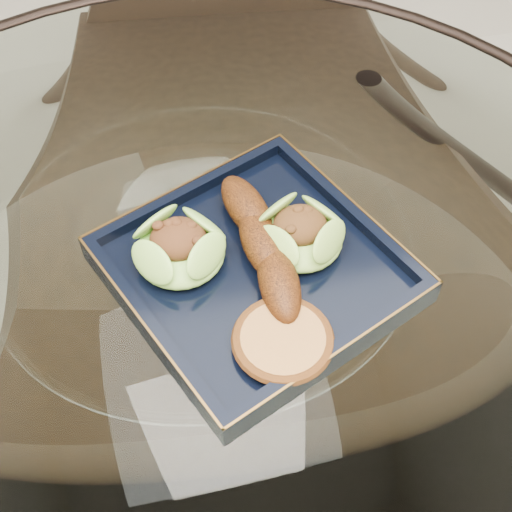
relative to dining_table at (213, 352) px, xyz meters
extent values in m
plane|color=beige|center=(0.00, 0.00, -0.60)|extent=(4.00, 4.00, 0.00)
cylinder|color=white|center=(0.00, 0.00, 0.16)|extent=(1.10, 1.10, 0.01)
torus|color=black|center=(0.00, 0.00, 0.16)|extent=(1.13, 1.13, 0.02)
torus|color=black|center=(0.00, 0.00, -0.48)|extent=(0.81, 0.81, 0.02)
cylinder|color=black|center=(0.28, 0.28, -0.22)|extent=(0.04, 0.04, 0.75)
cylinder|color=black|center=(-0.28, 0.28, -0.22)|extent=(0.04, 0.04, 0.75)
cube|color=black|center=(0.10, 0.39, -0.15)|extent=(0.45, 0.45, 0.04)
cube|color=black|center=(0.12, 0.56, 0.10)|extent=(0.38, 0.08, 0.44)
cylinder|color=black|center=(-0.09, 0.24, -0.38)|extent=(0.03, 0.03, 0.43)
cylinder|color=black|center=(0.25, 0.19, -0.38)|extent=(0.03, 0.03, 0.43)
cylinder|color=black|center=(-0.05, 0.58, -0.38)|extent=(0.03, 0.03, 0.43)
cylinder|color=black|center=(0.29, 0.53, -0.38)|extent=(0.03, 0.03, 0.43)
cube|color=black|center=(0.05, -0.02, 0.17)|extent=(0.35, 0.35, 0.02)
ellipsoid|color=#5DA32F|center=(-0.02, 0.01, 0.20)|extent=(0.11, 0.11, 0.03)
ellipsoid|color=#548D29|center=(0.10, 0.00, 0.20)|extent=(0.11, 0.11, 0.03)
ellipsoid|color=#572709|center=(0.06, 0.00, 0.20)|extent=(0.06, 0.20, 0.04)
cylinder|color=#B4783C|center=(0.05, -0.11, 0.19)|extent=(0.10, 0.10, 0.02)
camera|label=1|loc=(-0.05, -0.45, 0.78)|focal=50.00mm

